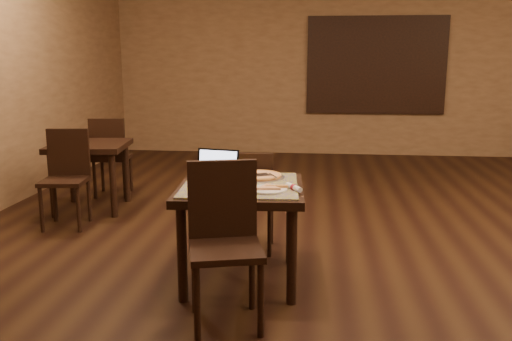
# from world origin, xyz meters

# --- Properties ---
(ground) EXTENTS (10.00, 10.00, 0.00)m
(ground) POSITION_xyz_m (0.00, 0.00, 0.00)
(ground) COLOR black
(ground) RESTS_ON ground
(wall_back) EXTENTS (8.00, 0.02, 3.00)m
(wall_back) POSITION_xyz_m (0.00, 5.00, 1.50)
(wall_back) COLOR #99744E
(wall_back) RESTS_ON ground
(mural) EXTENTS (2.34, 0.05, 1.64)m
(mural) POSITION_xyz_m (0.50, 4.96, 1.55)
(mural) COLOR #235182
(mural) RESTS_ON wall_back
(tiled_table) EXTENTS (0.97, 0.97, 0.76)m
(tiled_table) POSITION_xyz_m (-1.06, -0.72, 0.66)
(tiled_table) COLOR black
(tiled_table) RESTS_ON ground
(chair_main_near) EXTENTS (0.55, 0.55, 1.04)m
(chair_main_near) POSITION_xyz_m (-1.08, -1.33, 0.59)
(chair_main_near) COLOR black
(chair_main_near) RESTS_ON ground
(chair_main_far) EXTENTS (0.40, 0.40, 0.90)m
(chair_main_far) POSITION_xyz_m (-1.06, -0.10, 0.51)
(chair_main_far) COLOR black
(chair_main_far) RESTS_ON ground
(laptop) EXTENTS (0.38, 0.33, 0.23)m
(laptop) POSITION_xyz_m (-1.26, -0.62, 0.82)
(laptop) COLOR black
(laptop) RESTS_ON tiled_table
(plate) EXTENTS (0.27, 0.27, 0.01)m
(plate) POSITION_xyz_m (-0.84, -0.90, 0.77)
(plate) COLOR white
(plate) RESTS_ON tiled_table
(pizza_slice) EXTENTS (0.23, 0.23, 0.02)m
(pizza_slice) POSITION_xyz_m (-0.84, -0.90, 0.79)
(pizza_slice) COLOR beige
(pizza_slice) RESTS_ON plate
(pizza_pan) EXTENTS (0.38, 0.38, 0.01)m
(pizza_pan) POSITION_xyz_m (-0.94, -0.48, 0.77)
(pizza_pan) COLOR silver
(pizza_pan) RESTS_ON tiled_table
(pizza_whole) EXTENTS (0.34, 0.34, 0.02)m
(pizza_whole) POSITION_xyz_m (-0.94, -0.48, 0.78)
(pizza_whole) COLOR beige
(pizza_whole) RESTS_ON pizza_pan
(spatula) EXTENTS (0.20, 0.27, 0.01)m
(spatula) POSITION_xyz_m (-0.92, -0.50, 0.79)
(spatula) COLOR silver
(spatula) RESTS_ON pizza_whole
(napkin_roll) EXTENTS (0.13, 0.17, 0.04)m
(napkin_roll) POSITION_xyz_m (-0.66, -0.86, 0.78)
(napkin_roll) COLOR white
(napkin_roll) RESTS_ON tiled_table
(other_table_b) EXTENTS (0.90, 0.90, 0.75)m
(other_table_b) POSITION_xyz_m (-3.00, 1.09, 0.63)
(other_table_b) COLOR black
(other_table_b) RESTS_ON ground
(other_table_b_chair_near) EXTENTS (0.47, 0.47, 0.98)m
(other_table_b_chair_near) POSITION_xyz_m (-3.01, 0.52, 0.55)
(other_table_b_chair_near) COLOR black
(other_table_b_chair_near) RESTS_ON ground
(other_table_b_chair_far) EXTENTS (0.47, 0.47, 0.98)m
(other_table_b_chair_far) POSITION_xyz_m (-2.99, 1.66, 0.55)
(other_table_b_chair_far) COLOR black
(other_table_b_chair_far) RESTS_ON ground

